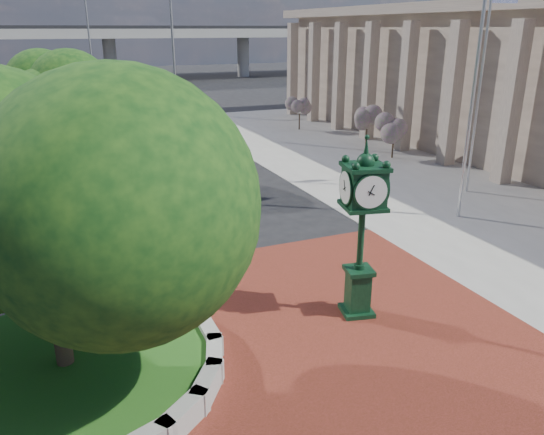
{
  "coord_description": "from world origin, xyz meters",
  "views": [
    {
      "loc": [
        -4.73,
        -10.69,
        7.2
      ],
      "look_at": [
        0.5,
        1.5,
        2.45
      ],
      "focal_mm": 35.0,
      "sensor_mm": 36.0,
      "label": 1
    }
  ],
  "objects": [
    {
      "name": "street_lamp_far",
      "position": [
        0.37,
        43.78,
        5.86
      ],
      "size": [
        2.24,
        0.28,
        9.99
      ],
      "color": "slate",
      "rests_on": "ground"
    },
    {
      "name": "flagpole_a",
      "position": [
        10.1,
        4.85,
        5.86
      ],
      "size": [
        1.76,
        0.46,
        11.43
      ],
      "color": "silver",
      "rests_on": "ground"
    },
    {
      "name": "tree_planter",
      "position": [
        -5.0,
        0.0,
        3.72
      ],
      "size": [
        5.2,
        5.2,
        6.33
      ],
      "color": "#38281C",
      "rests_on": "ground"
    },
    {
      "name": "street_lamp_near",
      "position": [
        4.33,
        27.17,
        5.68
      ],
      "size": [
        2.08,
        0.97,
        9.69
      ],
      "color": "slate",
      "rests_on": "ground"
    },
    {
      "name": "shrub_near",
      "position": [
        13.71,
        14.47,
        1.59
      ],
      "size": [
        1.2,
        1.2,
        2.2
      ],
      "color": "#38281C",
      "rests_on": "ground"
    },
    {
      "name": "sidewalk",
      "position": [
        16.0,
        10.0,
        0.02
      ],
      "size": [
        20.0,
        50.0,
        0.04
      ],
      "primitive_type": "cube",
      "color": "#9E9B93",
      "rests_on": "ground"
    },
    {
      "name": "parked_car",
      "position": [
        0.05,
        39.84,
        0.76
      ],
      "size": [
        1.88,
        4.49,
        1.52
      ],
      "primitive_type": "imported",
      "rotation": [
        0.0,
        0.0,
        -0.02
      ],
      "color": "#61130D",
      "rests_on": "ground"
    },
    {
      "name": "shrub_far",
      "position": [
        12.75,
        24.88,
        1.59
      ],
      "size": [
        1.2,
        1.2,
        2.2
      ],
      "color": "#38281C",
      "rests_on": "ground"
    },
    {
      "name": "ground",
      "position": [
        0.0,
        0.0,
        0.0
      ],
      "size": [
        200.0,
        200.0,
        0.0
      ],
      "primitive_type": "plane",
      "color": "black",
      "rests_on": "ground"
    },
    {
      "name": "shrub_mid",
      "position": [
        13.86,
        17.5,
        1.59
      ],
      "size": [
        1.2,
        1.2,
        2.2
      ],
      "color": "#38281C",
      "rests_on": "ground"
    },
    {
      "name": "overpass",
      "position": [
        -0.22,
        70.0,
        6.54
      ],
      "size": [
        90.0,
        12.0,
        7.5
      ],
      "color": "#9E9B93",
      "rests_on": "ground"
    },
    {
      "name": "grass_bed",
      "position": [
        -5.0,
        0.0,
        0.2
      ],
      "size": [
        6.1,
        6.1,
        0.4
      ],
      "primitive_type": "cylinder",
      "color": "#1C4F16",
      "rests_on": "ground"
    },
    {
      "name": "post_clock",
      "position": [
        2.25,
        -0.13,
        2.6
      ],
      "size": [
        1.14,
        1.14,
        4.74
      ],
      "color": "black",
      "rests_on": "ground"
    },
    {
      "name": "plaza",
      "position": [
        0.0,
        -1.0,
        0.02
      ],
      "size": [
        12.0,
        12.0,
        0.04
      ],
      "primitive_type": "cube",
      "color": "maroon",
      "rests_on": "ground"
    },
    {
      "name": "tree_street",
      "position": [
        -4.0,
        18.0,
        3.24
      ],
      "size": [
        4.4,
        4.4,
        5.45
      ],
      "color": "#38281C",
      "rests_on": "ground"
    },
    {
      "name": "flagpole_b",
      "position": [
        12.9,
        7.44,
        4.83
      ],
      "size": [
        1.47,
        0.19,
        9.42
      ],
      "color": "silver",
      "rests_on": "ground"
    },
    {
      "name": "planter_wall",
      "position": [
        -2.71,
        -0.0,
        0.27
      ],
      "size": [
        2.96,
        6.77,
        0.54
      ],
      "color": "#9E9B93",
      "rests_on": "ground"
    }
  ]
}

